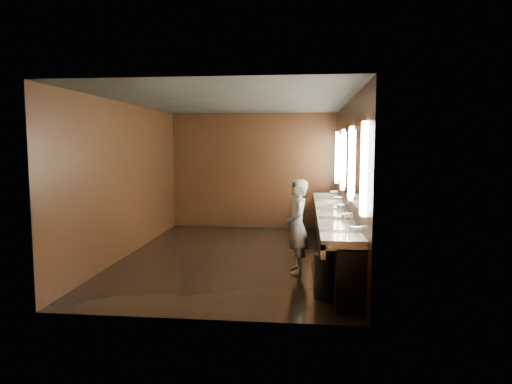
{
  "coord_description": "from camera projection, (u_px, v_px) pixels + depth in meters",
  "views": [
    {
      "loc": [
        1.25,
        -8.07,
        2.05
      ],
      "look_at": [
        0.38,
        0.0,
        1.2
      ],
      "focal_mm": 32.0,
      "sensor_mm": 36.0,
      "label": 1
    }
  ],
  "objects": [
    {
      "name": "floor",
      "position": [
        235.0,
        257.0,
        8.32
      ],
      "size": [
        6.0,
        6.0,
        0.0
      ],
      "primitive_type": "plane",
      "color": "black",
      "rests_on": "ground"
    },
    {
      "name": "ceiling",
      "position": [
        234.0,
        101.0,
        8.03
      ],
      "size": [
        4.0,
        6.0,
        0.02
      ],
      "primitive_type": "cube",
      "color": "#2D2D2B",
      "rests_on": "wall_back"
    },
    {
      "name": "wall_back",
      "position": [
        254.0,
        171.0,
        11.14
      ],
      "size": [
        4.0,
        0.02,
        2.8
      ],
      "primitive_type": "cube",
      "color": "black",
      "rests_on": "floor"
    },
    {
      "name": "wall_front",
      "position": [
        195.0,
        201.0,
        5.21
      ],
      "size": [
        4.0,
        0.02,
        2.8
      ],
      "primitive_type": "cube",
      "color": "black",
      "rests_on": "floor"
    },
    {
      "name": "wall_left",
      "position": [
        127.0,
        180.0,
        8.39
      ],
      "size": [
        0.02,
        6.0,
        2.8
      ],
      "primitive_type": "cube",
      "color": "black",
      "rests_on": "floor"
    },
    {
      "name": "wall_right",
      "position": [
        348.0,
        181.0,
        7.96
      ],
      "size": [
        0.02,
        6.0,
        2.8
      ],
      "primitive_type": "cube",
      "color": "black",
      "rests_on": "floor"
    },
    {
      "name": "sink_counter",
      "position": [
        335.0,
        232.0,
        8.08
      ],
      "size": [
        0.55,
        5.4,
        1.01
      ],
      "color": "black",
      "rests_on": "floor"
    },
    {
      "name": "mirror_band",
      "position": [
        347.0,
        161.0,
        7.93
      ],
      "size": [
        0.06,
        5.03,
        1.15
      ],
      "color": "white",
      "rests_on": "wall_right"
    },
    {
      "name": "person",
      "position": [
        297.0,
        226.0,
        7.27
      ],
      "size": [
        0.41,
        0.58,
        1.49
      ],
      "primitive_type": "imported",
      "rotation": [
        0.0,
        0.0,
        -1.47
      ],
      "color": "#8CB1D1",
      "rests_on": "floor"
    },
    {
      "name": "trash_bin",
      "position": [
        328.0,
        276.0,
        6.09
      ],
      "size": [
        0.39,
        0.39,
        0.59
      ],
      "primitive_type": "cylinder",
      "rotation": [
        0.0,
        0.0,
        -0.03
      ],
      "color": "black",
      "rests_on": "floor"
    }
  ]
}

